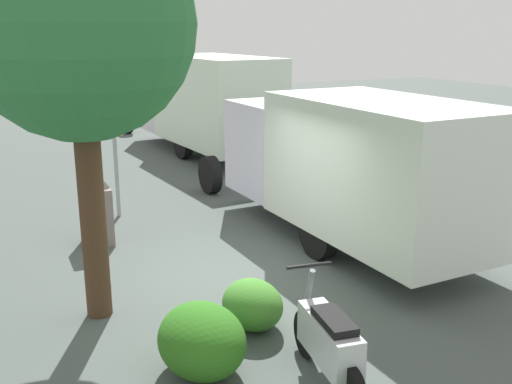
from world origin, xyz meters
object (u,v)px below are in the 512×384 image
box_truck_near (346,158)px  street_tree (78,25)px  box_truck_far (203,100)px  stop_sign (113,123)px  utility_cabinet (98,215)px  bike_rack_hoop (105,280)px  motorcycle (329,343)px

box_truck_near → street_tree: size_ratio=1.44×
box_truck_far → stop_sign: 6.78m
utility_cabinet → box_truck_near: bearing=-113.0°
stop_sign → utility_cabinet: bearing=154.3°
box_truck_far → box_truck_near: bearing=171.8°
box_truck_far → street_tree: 11.34m
box_truck_near → bike_rack_hoop: box_truck_near is taller
box_truck_far → utility_cabinet: bearing=141.0°
box_truck_near → box_truck_far: 8.68m
box_truck_far → motorcycle: 13.11m
stop_sign → motorcycle: bearing=-175.1°
box_truck_far → utility_cabinet: size_ratio=8.15×
box_truck_near → box_truck_far: bearing=-5.2°
stop_sign → street_tree: bearing=163.4°
box_truck_far → utility_cabinet: 8.44m
box_truck_near → utility_cabinet: size_ratio=7.29×
bike_rack_hoop → motorcycle: bearing=-158.0°
stop_sign → bike_rack_hoop: size_ratio=3.49×
box_truck_near → utility_cabinet: (1.77, 4.16, -1.00)m
box_truck_near → bike_rack_hoop: size_ratio=9.04×
box_truck_far → motorcycle: size_ratio=4.76×
box_truck_far → bike_rack_hoop: 10.14m
box_truck_near → motorcycle: box_truck_near is taller
box_truck_near → box_truck_far: size_ratio=0.89×
utility_cabinet → motorcycle: bearing=-167.1°
box_truck_far → utility_cabinet: (-6.89, 4.74, -1.13)m
box_truck_near → box_truck_far: box_truck_far is taller
motorcycle → utility_cabinet: motorcycle is taller
motorcycle → stop_sign: stop_sign is taller
box_truck_near → stop_sign: (3.22, 3.46, 0.44)m
stop_sign → box_truck_far: bearing=-36.6°
motorcycle → box_truck_near: bearing=-26.9°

